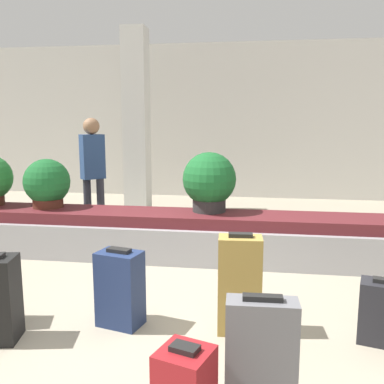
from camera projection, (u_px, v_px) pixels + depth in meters
The scene contains 10 objects.
ground_plane at pixel (160, 325), 3.43m from camera, with size 18.00×18.00×0.00m, color #9E937F.
back_wall at pixel (221, 121), 8.98m from camera, with size 18.00×0.06×3.20m.
carousel at pixel (192, 236), 5.10m from camera, with size 7.09×0.77×0.54m.
pillar at pixel (137, 122), 7.55m from camera, with size 0.41×0.41×3.20m.
suitcase_0 at pixel (240, 285), 3.27m from camera, with size 0.34×0.23×0.79m.
suitcase_3 at pixel (261, 356), 2.37m from camera, with size 0.40×0.18×0.69m.
suitcase_4 at pixel (120, 288), 3.40m from camera, with size 0.39×0.31×0.64m.
potted_plant_0 at pixel (47, 184), 5.33m from camera, with size 0.57×0.57×0.61m.
potted_plant_1 at pixel (209, 182), 5.08m from camera, with size 0.64×0.64×0.71m.
traveler_0 at pixel (93, 165), 6.11m from camera, with size 0.36×0.35×1.66m.
Camera 1 is at (0.73, -3.14, 1.63)m, focal length 40.00 mm.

